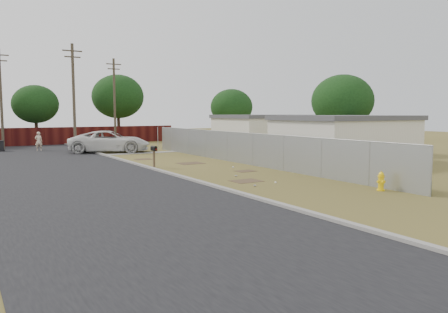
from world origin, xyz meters
TOP-DOWN VIEW (x-y plane):
  - ground at (0.00, 0.00)m, footprint 120.00×120.00m
  - street at (-6.76, 8.05)m, footprint 15.10×60.00m
  - chainlink_fence at (3.12, 1.03)m, footprint 0.10×27.06m
  - privacy_fence at (-6.00, 25.00)m, footprint 30.00×0.12m
  - utility_poles at (-3.67, 20.67)m, footprint 12.60×8.24m
  - houses at (9.70, 3.13)m, footprint 9.30×17.24m
  - horizon_trees at (0.84, 23.56)m, footprint 33.32×31.94m
  - fire_hydrant at (2.58, -10.09)m, footprint 0.41×0.41m
  - mailbox at (-2.60, 2.09)m, footprint 0.23×0.57m
  - pickup_truck at (-1.76, 13.60)m, footprint 7.15×5.41m
  - pedestrian at (-6.59, 18.02)m, footprint 0.65×0.47m
  - trash_bin at (-9.51, 19.30)m, footprint 0.70×0.69m
  - scattered_litter at (-0.08, -4.14)m, footprint 2.87×6.20m

SIDE VIEW (x-z plane):
  - ground at x=0.00m, z-range 0.00..0.00m
  - street at x=-6.76m, z-range -0.04..0.08m
  - scattered_litter at x=-0.08m, z-range 0.01..0.08m
  - fire_hydrant at x=2.58m, z-range -0.03..0.80m
  - trash_bin at x=-9.51m, z-range 0.01..0.94m
  - chainlink_fence at x=3.12m, z-range -0.21..1.81m
  - pedestrian at x=-6.59m, z-range 0.00..1.67m
  - privacy_fence at x=-6.00m, z-range 0.00..1.80m
  - pickup_truck at x=-1.76m, z-range 0.00..1.80m
  - mailbox at x=-2.60m, z-range 0.38..1.70m
  - houses at x=9.70m, z-range 0.01..3.11m
  - horizon_trees at x=0.84m, z-range 0.74..8.52m
  - utility_poles at x=-3.67m, z-range 0.19..9.19m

